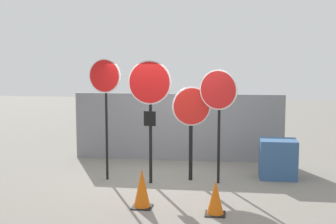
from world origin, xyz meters
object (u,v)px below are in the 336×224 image
stop_sign_3 (218,98)px  stop_sign_0 (105,87)px  storage_crate (278,159)px  traffic_cone_1 (142,188)px  stop_sign_1 (150,93)px  traffic_cone_0 (215,198)px  stop_sign_2 (191,115)px

stop_sign_3 → stop_sign_0: bearing=-157.4°
stop_sign_0 → storage_crate: 4.06m
stop_sign_3 → storage_crate: stop_sign_3 is taller
stop_sign_3 → traffic_cone_1: (-1.27, -1.76, -1.45)m
stop_sign_1 → traffic_cone_0: (1.42, -1.76, -1.62)m
traffic_cone_0 → traffic_cone_1: 1.31m
stop_sign_0 → traffic_cone_1: (1.12, -1.73, -1.67)m
traffic_cone_0 → stop_sign_0: bearing=141.4°
stop_sign_0 → traffic_cone_0: bearing=-27.5°
storage_crate → traffic_cone_1: bearing=-137.0°
stop_sign_2 → traffic_cone_0: bearing=-90.6°
stop_sign_2 → stop_sign_0: bearing=169.8°
stop_sign_1 → traffic_cone_1: bearing=-79.4°
storage_crate → stop_sign_1: bearing=-163.0°
stop_sign_1 → traffic_cone_1: (0.13, -1.57, -1.56)m
stop_sign_2 → stop_sign_1: bearing=-173.0°
stop_sign_1 → storage_crate: 3.19m
stop_sign_2 → traffic_cone_1: bearing=-126.3°
stop_sign_0 → storage_crate: stop_sign_0 is taller
stop_sign_1 → traffic_cone_0: bearing=-45.2°
stop_sign_3 → traffic_cone_1: bearing=-103.9°
storage_crate → traffic_cone_0: bearing=-116.2°
traffic_cone_1 → stop_sign_0: bearing=122.9°
stop_sign_1 → storage_crate: stop_sign_1 is taller
traffic_cone_1 → stop_sign_3: bearing=54.2°
stop_sign_1 → stop_sign_2: size_ratio=1.28×
stop_sign_3 → traffic_cone_1: stop_sign_3 is taller
stop_sign_3 → stop_sign_2: bearing=-174.3°
traffic_cone_0 → stop_sign_2: bearing=105.7°
stop_sign_0 → stop_sign_1: bearing=1.7°
stop_sign_0 → stop_sign_2: bearing=17.1°
traffic_cone_0 → storage_crate: size_ratio=0.69×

